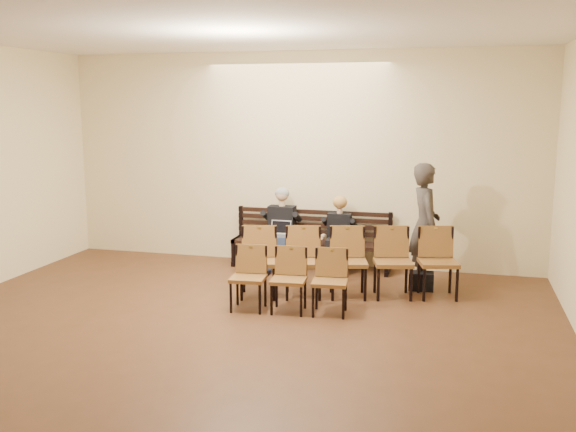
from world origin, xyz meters
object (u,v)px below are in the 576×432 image
object	(u,v)px
water_bottle	(342,242)
laptop	(279,237)
seated_man	(280,230)
bag	(421,281)
chair_row_back	(348,263)
chair_row_front	(289,280)
bench	(310,255)
passerby	(425,216)
seated_woman	(338,239)

from	to	relation	value
water_bottle	laptop	bearing A→B (deg)	176.69
seated_man	bag	xyz separation A→B (m)	(2.30, -0.66, -0.51)
bag	chair_row_back	distance (m)	1.20
water_bottle	chair_row_front	world-z (taller)	chair_row_front
seated_man	chair_row_front	size ratio (longest dim) A/B	0.86
bench	laptop	size ratio (longest dim) A/B	7.99
water_bottle	passerby	size ratio (longest dim) A/B	0.10
bench	chair_row_front	size ratio (longest dim) A/B	1.73
bench	passerby	world-z (taller)	passerby
passerby	chair_row_front	world-z (taller)	passerby
chair_row_front	chair_row_back	world-z (taller)	chair_row_back
seated_woman	chair_row_front	distance (m)	2.14
water_bottle	bag	world-z (taller)	water_bottle
laptop	chair_row_back	bearing A→B (deg)	-51.57
chair_row_back	seated_man	bearing A→B (deg)	122.19
chair_row_back	bench	bearing A→B (deg)	107.43
laptop	seated_man	bearing A→B (deg)	86.41
laptop	passerby	bearing A→B (deg)	-17.01
laptop	chair_row_back	distance (m)	1.68
chair_row_front	bag	bearing A→B (deg)	37.35
laptop	bag	size ratio (longest dim) A/B	0.93
seated_woman	laptop	size ratio (longest dim) A/B	3.29
seated_man	chair_row_front	world-z (taller)	seated_man
seated_woman	seated_man	bearing A→B (deg)	180.00
seated_man	water_bottle	size ratio (longest dim) A/B	5.91
bench	seated_woman	world-z (taller)	seated_woman
water_bottle	bag	size ratio (longest dim) A/B	0.62
seated_woman	chair_row_front	xyz separation A→B (m)	(-0.26, -2.12, -0.12)
bag	chair_row_front	xyz separation A→B (m)	(-1.60, -1.46, 0.29)
chair_row_back	laptop	bearing A→B (deg)	126.54
bag	seated_woman	bearing A→B (deg)	153.75
chair_row_front	passerby	bearing A→B (deg)	41.85
laptop	water_bottle	bearing A→B (deg)	-15.41
seated_man	passerby	bearing A→B (deg)	-9.88
bench	seated_man	size ratio (longest dim) A/B	2.02
water_bottle	passerby	xyz separation A→B (m)	(1.25, -0.14, 0.49)
seated_woman	bag	xyz separation A→B (m)	(1.35, -0.66, -0.41)
bag	chair_row_back	size ratio (longest dim) A/B	0.12
seated_man	chair_row_front	xyz separation A→B (m)	(0.70, -2.12, -0.22)
laptop	water_bottle	size ratio (longest dim) A/B	1.49
bench	laptop	bearing A→B (deg)	-143.77
bag	chair_row_front	size ratio (longest dim) A/B	0.23
chair_row_front	laptop	bearing A→B (deg)	104.26
bench	chair_row_back	distance (m)	1.66
laptop	water_bottle	distance (m)	1.04
water_bottle	passerby	distance (m)	1.35
bag	passerby	xyz separation A→B (m)	(0.01, 0.26, 0.92)
bench	bag	world-z (taller)	bench
bench	passerby	size ratio (longest dim) A/B	1.24
seated_man	passerby	xyz separation A→B (m)	(2.31, -0.40, 0.40)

